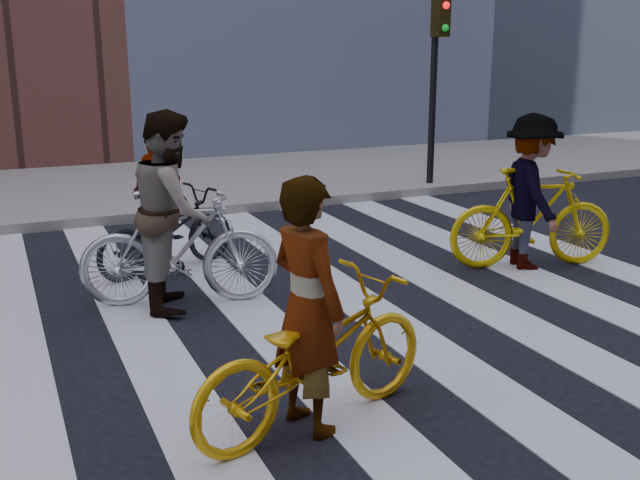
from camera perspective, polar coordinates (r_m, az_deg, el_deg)
ground at (r=7.01m, az=1.03°, el=-6.80°), size 100.00×100.00×0.00m
sidewalk_far at (r=13.91m, az=-12.08°, el=4.10°), size 100.00×5.00×0.15m
zebra_crosswalk at (r=7.00m, az=1.03°, el=-6.76°), size 8.25×10.00×0.01m
traffic_signal at (r=13.31m, az=8.88°, el=13.33°), size 0.22×0.42×3.33m
bike_yellow_left at (r=5.15m, az=-0.42°, el=-8.79°), size 2.09×1.21×1.04m
bike_silver_mid at (r=7.61m, az=-10.69°, el=-0.59°), size 2.05×1.06×1.19m
bike_yellow_right at (r=9.10m, az=15.86°, el=1.64°), size 2.06×1.08×1.19m
bike_dark_rear at (r=8.80m, az=-11.62°, el=0.67°), size 1.92×1.26×0.96m
rider_left at (r=4.99m, az=-0.96°, el=-5.04°), size 0.59×0.74×1.77m
rider_mid at (r=7.51m, az=-11.20°, el=2.24°), size 0.97×1.12×1.97m
rider_right at (r=9.00m, az=15.75°, el=3.52°), size 0.96×1.31×1.81m
rider_rear at (r=8.71m, az=-12.07°, el=3.04°), size 0.76×1.08×1.71m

